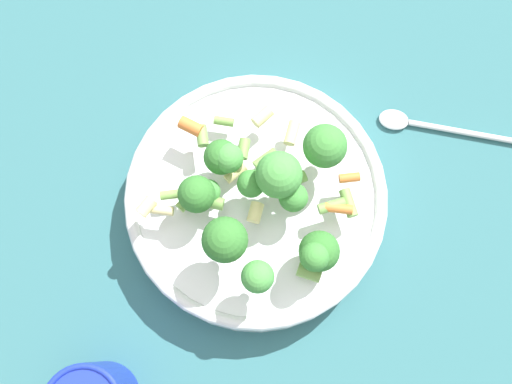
# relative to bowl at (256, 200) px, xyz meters

# --- Properties ---
(ground_plane) EXTENTS (3.00, 3.00, 0.00)m
(ground_plane) POSITION_rel_bowl_xyz_m (0.00, 0.00, -0.03)
(ground_plane) COLOR #2D6066
(bowl) EXTENTS (0.29, 0.29, 0.05)m
(bowl) POSITION_rel_bowl_xyz_m (0.00, 0.00, 0.00)
(bowl) COLOR silver
(bowl) RESTS_ON ground_plane
(pasta_salad) EXTENTS (0.19, 0.22, 0.08)m
(pasta_salad) POSITION_rel_bowl_xyz_m (-0.01, -0.01, 0.07)
(pasta_salad) COLOR #8CB766
(pasta_salad) RESTS_ON bowl
(spoon) EXTENTS (0.08, 0.16, 0.01)m
(spoon) POSITION_rel_bowl_xyz_m (0.19, -0.12, -0.02)
(spoon) COLOR silver
(spoon) RESTS_ON ground_plane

